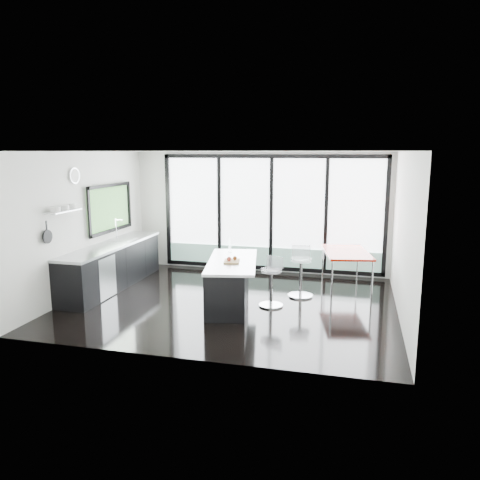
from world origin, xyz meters
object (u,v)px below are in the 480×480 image
(bar_stool_near, at_px, (271,288))
(bar_stool_far, at_px, (301,277))
(island, at_px, (229,282))
(red_table, at_px, (346,270))

(bar_stool_near, xyz_separation_m, bar_stool_far, (0.45, 0.72, 0.03))
(island, xyz_separation_m, bar_stool_far, (1.24, 0.80, -0.04))
(island, relative_size, red_table, 1.46)
(bar_stool_near, height_order, bar_stool_far, bar_stool_far)
(bar_stool_far, bearing_deg, bar_stool_near, -131.50)
(island, distance_m, bar_stool_near, 0.79)
(island, xyz_separation_m, bar_stool_near, (0.78, 0.08, -0.07))
(bar_stool_near, relative_size, bar_stool_far, 0.92)
(bar_stool_far, bearing_deg, island, -156.51)
(bar_stool_far, height_order, red_table, red_table)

